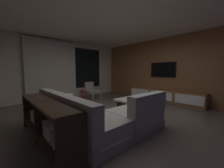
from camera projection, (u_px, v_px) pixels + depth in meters
floor at (118, 118)px, 3.64m from camera, size 9.20×9.20×0.00m
back_wall_with_window at (62, 70)px, 6.14m from camera, size 6.60×0.30×2.70m
media_wall at (170, 70)px, 5.56m from camera, size 0.12×7.80×2.70m
ceiling at (118, 16)px, 3.38m from camera, size 8.20×8.20×0.00m
sectional_couch at (93, 116)px, 2.90m from camera, size 1.98×2.50×0.82m
coffee_table at (138, 104)px, 4.39m from camera, size 1.16×1.16×0.36m
book_stack_on_coffee_table at (137, 98)px, 4.42m from camera, size 0.29×0.19×0.07m
accent_chair_near_window at (92, 90)px, 6.11m from camera, size 0.63×0.65×0.78m
side_stool at (83, 92)px, 5.76m from camera, size 0.32×0.32×0.46m
media_console at (164, 96)px, 5.51m from camera, size 0.46×3.10×0.52m
mounted_tv at (163, 70)px, 5.67m from camera, size 0.05×1.09×0.63m
console_table_behind_couch at (46, 119)px, 2.38m from camera, size 0.40×2.10×0.74m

